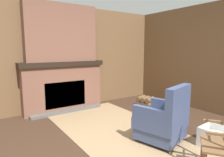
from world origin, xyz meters
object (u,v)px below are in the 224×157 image
firewood_stack (145,101)px  laundry_basket (216,138)px  armchair (163,121)px  oil_lamp_vase (42,58)px  storage_case (85,58)px

firewood_stack → laundry_basket: size_ratio=1.11×
armchair → oil_lamp_vase: bearing=9.2°
armchair → oil_lamp_vase: (-2.56, -1.16, 0.95)m
oil_lamp_vase → storage_case: size_ratio=1.32×
armchair → laundry_basket: armchair is taller
firewood_stack → armchair: bearing=-36.1°
firewood_stack → storage_case: (-0.89, -1.29, 1.15)m
armchair → laundry_basket: bearing=-154.6°
firewood_stack → laundry_basket: bearing=-17.5°
armchair → storage_case: storage_case is taller
oil_lamp_vase → firewood_stack: bearing=69.6°
storage_case → laundry_basket: bearing=10.4°
armchair → firewood_stack: armchair is taller
laundry_basket → storage_case: size_ratio=2.06×
laundry_basket → oil_lamp_vase: (-3.15, -1.67, 1.14)m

